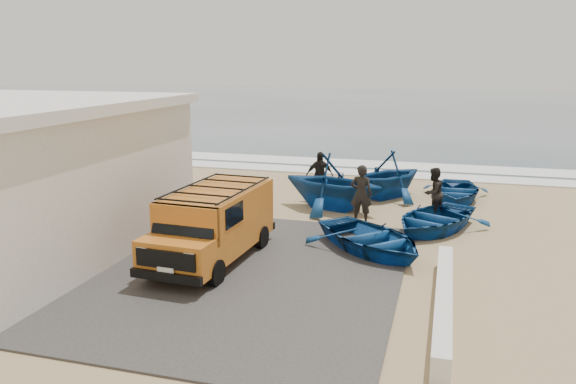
# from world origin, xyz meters

# --- Properties ---
(ground) EXTENTS (160.00, 160.00, 0.00)m
(ground) POSITION_xyz_m (0.00, 0.00, 0.00)
(ground) COLOR tan
(slab) EXTENTS (12.00, 10.00, 0.05)m
(slab) POSITION_xyz_m (-2.00, -2.00, 0.03)
(slab) COLOR #413E3B
(slab) RESTS_ON ground
(ocean) EXTENTS (180.00, 88.00, 0.01)m
(ocean) POSITION_xyz_m (0.00, 56.00, 0.00)
(ocean) COLOR #385166
(ocean) RESTS_ON ground
(surf_line) EXTENTS (180.00, 1.60, 0.06)m
(surf_line) POSITION_xyz_m (0.00, 12.00, 0.03)
(surf_line) COLOR white
(surf_line) RESTS_ON ground
(surf_wash) EXTENTS (180.00, 2.20, 0.04)m
(surf_wash) POSITION_xyz_m (0.00, 14.50, 0.02)
(surf_wash) COLOR white
(surf_wash) RESTS_ON ground
(parapet) EXTENTS (0.35, 6.00, 0.55)m
(parapet) POSITION_xyz_m (5.00, -3.00, 0.28)
(parapet) COLOR silver
(parapet) RESTS_ON ground
(van) EXTENTS (2.13, 4.83, 2.03)m
(van) POSITION_xyz_m (-1.10, -1.29, 1.09)
(van) COLOR orange
(van) RESTS_ON ground
(boat_near_left) EXTENTS (4.80, 4.79, 0.82)m
(boat_near_left) POSITION_xyz_m (2.93, 0.57, 0.41)
(boat_near_left) COLOR navy
(boat_near_left) RESTS_ON ground
(boat_near_right) EXTENTS (4.18, 4.71, 0.81)m
(boat_near_right) POSITION_xyz_m (4.59, 3.23, 0.40)
(boat_near_right) COLOR navy
(boat_near_right) RESTS_ON ground
(boat_mid_left) EXTENTS (4.72, 4.35, 2.06)m
(boat_mid_left) POSITION_xyz_m (0.90, 5.01, 1.03)
(boat_mid_left) COLOR navy
(boat_mid_left) RESTS_ON ground
(boat_mid_right) EXTENTS (2.62, 3.66, 0.76)m
(boat_mid_right) POSITION_xyz_m (5.30, 7.66, 0.38)
(boat_mid_right) COLOR navy
(boat_mid_right) RESTS_ON ground
(boat_far_left) EXTENTS (4.63, 4.74, 1.90)m
(boat_far_left) POSITION_xyz_m (2.64, 7.31, 0.95)
(boat_far_left) COLOR navy
(boat_far_left) RESTS_ON ground
(fisherman_front) EXTENTS (0.74, 0.50, 2.00)m
(fisherman_front) POSITION_xyz_m (2.19, 3.45, 1.00)
(fisherman_front) COLOR black
(fisherman_front) RESTS_ON ground
(fisherman_middle) EXTENTS (1.03, 1.09, 1.78)m
(fisherman_middle) POSITION_xyz_m (4.50, 4.81, 0.89)
(fisherman_middle) COLOR black
(fisherman_middle) RESTS_ON ground
(fisherman_back) EXTENTS (1.20, 0.94, 1.89)m
(fisherman_back) POSITION_xyz_m (0.09, 6.38, 0.95)
(fisherman_back) COLOR black
(fisherman_back) RESTS_ON ground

